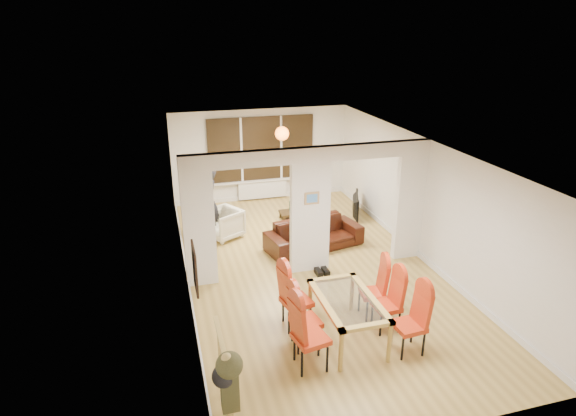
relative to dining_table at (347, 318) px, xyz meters
name	(u,v)px	position (x,y,z in m)	size (l,w,h in m)	color
floor	(309,269)	(0.14, 2.40, -0.36)	(5.00, 9.00, 0.01)	#B39348
room_walls	(310,211)	(0.14, 2.40, 0.94)	(5.00, 9.00, 2.60)	silver
divider_wall	(310,211)	(0.14, 2.40, 0.94)	(5.00, 0.18, 2.60)	white
bay_window_blinds	(261,149)	(0.14, 6.84, 1.14)	(3.00, 0.08, 1.80)	black
radiator	(262,190)	(0.14, 6.80, -0.06)	(1.40, 0.08, 0.50)	white
pendant_light	(282,134)	(0.44, 5.70, 1.79)	(0.36, 0.36, 0.36)	orange
stair_newel	(223,364)	(-2.11, -0.80, 0.19)	(0.40, 1.20, 1.10)	tan
wall_poster	(195,268)	(-2.33, 0.00, 1.24)	(0.04, 0.52, 0.67)	gray
pillar_photo	(312,198)	(0.14, 2.30, 1.24)	(0.30, 0.03, 0.25)	#4C8CD8
dining_table	(347,318)	(0.00, 0.00, 0.00)	(0.87, 1.55, 0.73)	#AE8C40
dining_chair_la	(311,333)	(-0.78, -0.50, 0.22)	(0.46, 0.46, 1.16)	#B72F12
dining_chair_lb	(306,317)	(-0.70, -0.02, 0.17)	(0.42, 0.42, 1.06)	#B72F12
dining_chair_lc	(297,297)	(-0.69, 0.53, 0.20)	(0.45, 0.45, 1.13)	#B72F12
dining_chair_ra	(409,321)	(0.78, -0.57, 0.18)	(0.43, 0.43, 1.09)	#B72F12
dining_chair_rb	(387,302)	(0.72, 0.06, 0.15)	(0.41, 0.41, 1.03)	#B72F12
dining_chair_rc	(373,289)	(0.67, 0.48, 0.15)	(0.41, 0.41, 1.03)	#B72F12
sofa	(314,234)	(0.56, 3.36, -0.04)	(2.20, 0.86, 0.64)	black
armchair	(223,224)	(-1.34, 4.46, -0.01)	(0.78, 0.76, 0.71)	beige
person	(209,202)	(-1.62, 4.63, 0.50)	(0.41, 0.63, 1.72)	black
television	(353,206)	(2.14, 4.87, -0.06)	(0.14, 1.06, 0.61)	black
coffee_table	(297,215)	(0.69, 5.12, -0.26)	(0.90, 0.45, 0.21)	#322311
bottle	(290,205)	(0.54, 5.23, -0.02)	(0.07, 0.07, 0.27)	#143F19
bowl	(298,209)	(0.74, 5.17, -0.13)	(0.21, 0.21, 0.05)	#322311
shoes	(322,272)	(0.32, 2.11, -0.31)	(0.26, 0.28, 0.11)	black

